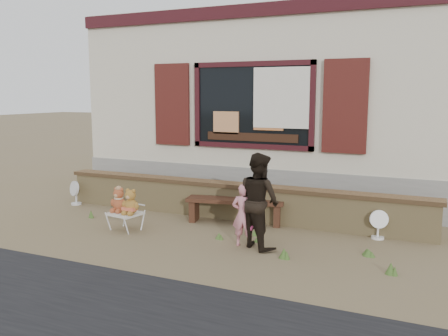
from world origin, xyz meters
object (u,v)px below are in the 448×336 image
at_px(folding_chair, 125,214).
at_px(adult, 259,200).
at_px(teddy_bear_right, 131,201).
at_px(child, 243,215).
at_px(bench, 235,205).
at_px(teddy_bear_left, 119,199).

bearing_deg(folding_chair, adult, 12.04).
xyz_separation_m(teddy_bear_right, child, (1.99, 0.05, -0.04)).
bearing_deg(folding_chair, bench, 47.36).
height_order(child, adult, adult).
bearing_deg(bench, folding_chair, -154.29).
height_order(folding_chair, child, child).
relative_size(bench, folding_chair, 3.12).
bearing_deg(child, bench, -70.25).
distance_m(teddy_bear_right, child, 1.99).
relative_size(folding_chair, adult, 0.40).
distance_m(bench, child, 1.29).
distance_m(teddy_bear_left, adult, 2.50).
relative_size(bench, adult, 1.23).
bearing_deg(teddy_bear_left, child, 10.16).
relative_size(bench, teddy_bear_right, 4.08).
bearing_deg(child, folding_chair, -7.88).
xyz_separation_m(child, adult, (0.23, 0.05, 0.23)).
relative_size(teddy_bear_left, teddy_bear_right, 0.98).
height_order(bench, child, child).
bearing_deg(bench, teddy_bear_left, -157.24).
bearing_deg(teddy_bear_left, folding_chair, -0.00).
relative_size(folding_chair, teddy_bear_right, 1.31).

